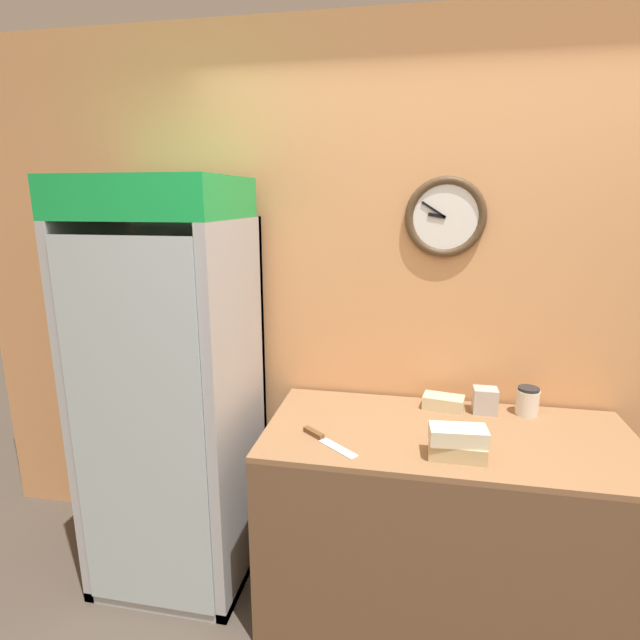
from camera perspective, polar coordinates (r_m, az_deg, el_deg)
wall_back at (r=2.54m, az=14.55°, el=1.36°), size 5.20×0.10×2.70m
prep_counter at (r=2.51m, az=13.81°, el=-21.49°), size 1.59×0.74×0.89m
beverage_cooler at (r=2.54m, az=-16.12°, el=-5.31°), size 0.72×0.69×1.97m
sandwich_stack_bottom at (r=2.08m, az=15.39°, el=-14.15°), size 0.22×0.11×0.06m
sandwich_stack_middle at (r=2.06m, az=15.51°, el=-12.56°), size 0.23×0.13×0.06m
sandwich_flat_left at (r=2.51m, az=13.92°, el=-9.11°), size 0.21×0.14×0.06m
chefs_knife at (r=2.16m, az=0.23°, el=-13.35°), size 0.26×0.22×0.02m
condiment_jar at (r=2.56m, az=22.63°, el=-8.55°), size 0.10×0.10×0.13m
napkin_dispenser at (r=2.51m, az=18.33°, el=-8.71°), size 0.11×0.09×0.12m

